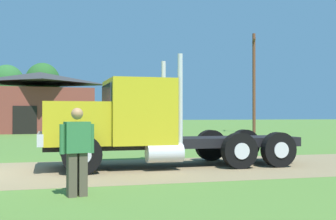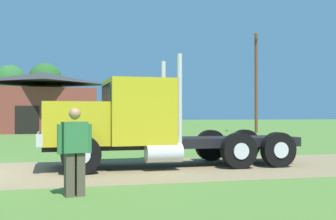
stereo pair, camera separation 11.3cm
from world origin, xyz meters
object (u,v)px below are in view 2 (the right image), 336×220
visitor_standing_near (75,148)px  utility_pole_near (256,80)px  shed_building (42,103)px  truck_foreground_white (136,125)px

visitor_standing_near → utility_pole_near: bearing=57.5°
shed_building → visitor_standing_near: bearing=-86.5°
shed_building → utility_pole_near: (17.48, -5.86, 1.91)m
truck_foreground_white → utility_pole_near: bearing=56.2°
truck_foreground_white → visitor_standing_near: size_ratio=4.67×
shed_building → utility_pole_near: bearing=-18.5°
truck_foreground_white → visitor_standing_near: (-1.89, -4.04, -0.32)m
visitor_standing_near → shed_building: size_ratio=0.18×
utility_pole_near → truck_foreground_white: bearing=-123.8°
visitor_standing_near → shed_building: (-1.83, 30.43, 1.60)m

